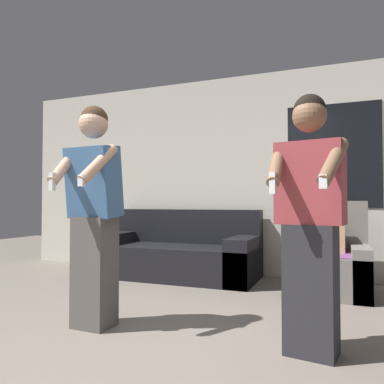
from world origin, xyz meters
The scene contains 7 objects.
ground_plane centered at (0.00, 0.00, 0.00)m, with size 14.00×14.00×0.00m, color slate.
wall_back centered at (0.02, 3.35, 1.35)m, with size 6.69×0.07×2.70m.
couch centered at (-0.62, 2.86, 0.29)m, with size 2.07×0.92×0.87m.
armchair centered at (1.22, 2.66, 0.32)m, with size 0.83×0.83×0.98m.
side_table centered at (-1.93, 3.11, 0.53)m, with size 0.41×0.35×0.82m.
person_left centered at (-0.44, 0.79, 0.89)m, with size 0.45×0.48×1.72m.
person_right centered at (1.17, 0.86, 0.85)m, with size 0.47×0.50×1.67m.
Camera 1 is at (1.34, -1.65, 0.96)m, focal length 35.00 mm.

